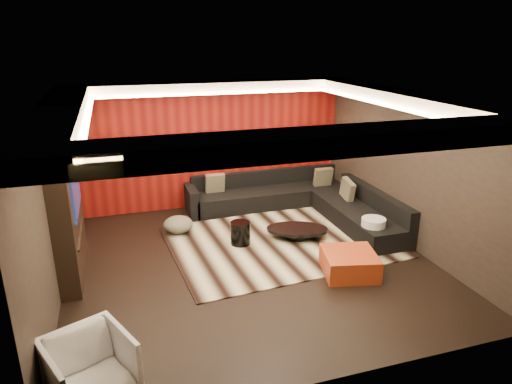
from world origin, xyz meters
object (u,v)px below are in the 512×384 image
object	(u,v)px
armchair	(90,370)
sectional_sofa	(301,202)
coffee_table	(297,233)
drum_stool	(240,233)
white_side_table	(373,232)
orange_ottoman	(349,263)

from	to	relation	value
armchair	sectional_sofa	xyz separation A→B (m)	(4.23, 4.36, -0.12)
coffee_table	sectional_sofa	world-z (taller)	sectional_sofa
drum_stool	white_side_table	size ratio (longest dim) A/B	0.79
coffee_table	armchair	size ratio (longest dim) A/B	1.40
sectional_sofa	orange_ottoman	bearing A→B (deg)	-96.35
drum_stool	orange_ottoman	distance (m)	2.12
drum_stool	sectional_sofa	world-z (taller)	sectional_sofa
white_side_table	drum_stool	bearing A→B (deg)	161.18
drum_stool	white_side_table	world-z (taller)	white_side_table
white_side_table	orange_ottoman	bearing A→B (deg)	-138.58
armchair	sectional_sofa	size ratio (longest dim) A/B	0.23
white_side_table	armchair	xyz separation A→B (m)	(-4.84, -2.43, 0.11)
drum_stool	sectional_sofa	xyz separation A→B (m)	(1.70, 1.14, 0.03)
white_side_table	sectional_sofa	bearing A→B (deg)	107.45
drum_stool	orange_ottoman	bearing A→B (deg)	-48.72
white_side_table	orange_ottoman	xyz separation A→B (m)	(-0.91, -0.80, -0.09)
drum_stool	sectional_sofa	distance (m)	2.05
coffee_table	drum_stool	xyz separation A→B (m)	(-1.11, 0.06, 0.12)
drum_stool	armchair	xyz separation A→B (m)	(-2.53, -3.22, 0.14)
coffee_table	sectional_sofa	xyz separation A→B (m)	(0.59, 1.20, 0.14)
coffee_table	armchair	xyz separation A→B (m)	(-3.65, -3.16, 0.26)
white_side_table	coffee_table	bearing A→B (deg)	148.64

